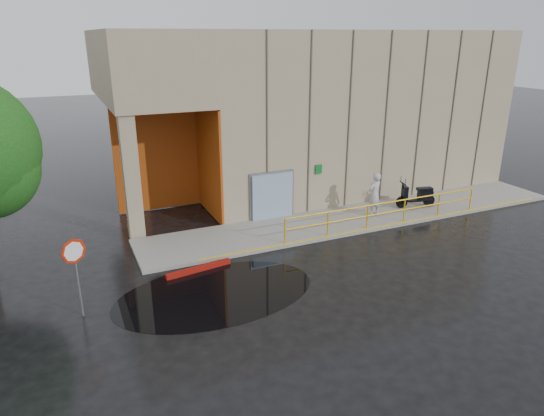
{
  "coord_description": "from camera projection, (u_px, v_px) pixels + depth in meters",
  "views": [
    {
      "loc": [
        -8.01,
        -12.42,
        7.8
      ],
      "look_at": [
        -1.11,
        3.0,
        1.74
      ],
      "focal_mm": 32.0,
      "sensor_mm": 36.0,
      "label": 1
    }
  ],
  "objects": [
    {
      "name": "ground",
      "position": [
        338.0,
        279.0,
        16.38
      ],
      "size": [
        120.0,
        120.0,
        0.0
      ],
      "primitive_type": "plane",
      "color": "black",
      "rests_on": "ground"
    },
    {
      "name": "sidewalk",
      "position": [
        362.0,
        217.0,
        21.76
      ],
      "size": [
        20.0,
        3.0,
        0.15
      ],
      "primitive_type": "cube",
      "color": "gray",
      "rests_on": "ground"
    },
    {
      "name": "building",
      "position": [
        316.0,
        105.0,
        26.36
      ],
      "size": [
        20.0,
        10.17,
        8.0
      ],
      "color": "gray",
      "rests_on": "ground"
    },
    {
      "name": "guardrail",
      "position": [
        386.0,
        213.0,
        20.49
      ],
      "size": [
        9.56,
        0.06,
        1.03
      ],
      "color": "#D7A10B",
      "rests_on": "sidewalk"
    },
    {
      "name": "person",
      "position": [
        375.0,
        194.0,
        21.47
      ],
      "size": [
        0.81,
        0.64,
        1.95
      ],
      "primitive_type": "imported",
      "rotation": [
        0.0,
        0.0,
        3.41
      ],
      "color": "#B2B2B7",
      "rests_on": "sidewalk"
    },
    {
      "name": "scooter",
      "position": [
        417.0,
        190.0,
        22.55
      ],
      "size": [
        1.95,
        1.03,
        1.48
      ],
      "rotation": [
        0.0,
        0.0,
        -0.24
      ],
      "color": "black",
      "rests_on": "sidewalk"
    },
    {
      "name": "stop_sign",
      "position": [
        75.0,
        260.0,
        13.61
      ],
      "size": [
        0.68,
        0.38,
        2.48
      ],
      "rotation": [
        0.0,
        0.0,
        0.09
      ],
      "color": "slate",
      "rests_on": "ground"
    },
    {
      "name": "red_curb",
      "position": [
        199.0,
        269.0,
        16.91
      ],
      "size": [
        2.4,
        0.53,
        0.18
      ],
      "primitive_type": "cube",
      "rotation": [
        0.0,
        0.0,
        0.15
      ],
      "color": "maroon",
      "rests_on": "ground"
    },
    {
      "name": "puddle",
      "position": [
        216.0,
        293.0,
        15.49
      ],
      "size": [
        6.63,
        4.19,
        0.01
      ],
      "primitive_type": "cube",
      "rotation": [
        0.0,
        0.0,
        0.03
      ],
      "color": "black",
      "rests_on": "ground"
    }
  ]
}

